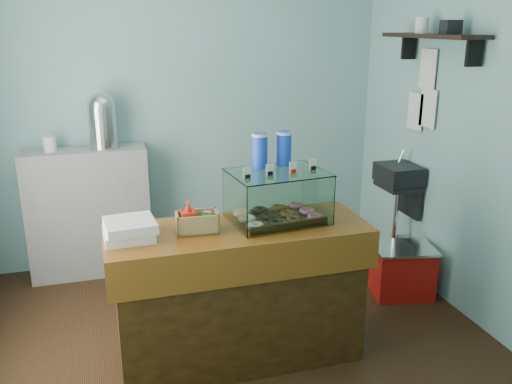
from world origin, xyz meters
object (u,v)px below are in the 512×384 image
object	(u,v)px
display_case	(276,192)
coffee_urn	(102,119)
counter	(239,293)
red_cooler	(402,271)

from	to	relation	value
display_case	coffee_urn	world-z (taller)	coffee_urn
counter	red_cooler	xyz separation A→B (m)	(1.46, 0.45, -0.25)
display_case	coffee_urn	distance (m)	1.81
red_cooler	display_case	bearing A→B (deg)	-151.46
red_cooler	counter	bearing A→B (deg)	-151.39
coffee_urn	counter	bearing A→B (deg)	-65.17
coffee_urn	display_case	bearing A→B (deg)	-56.17
counter	coffee_urn	bearing A→B (deg)	114.83
counter	red_cooler	distance (m)	1.55
counter	red_cooler	world-z (taller)	counter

